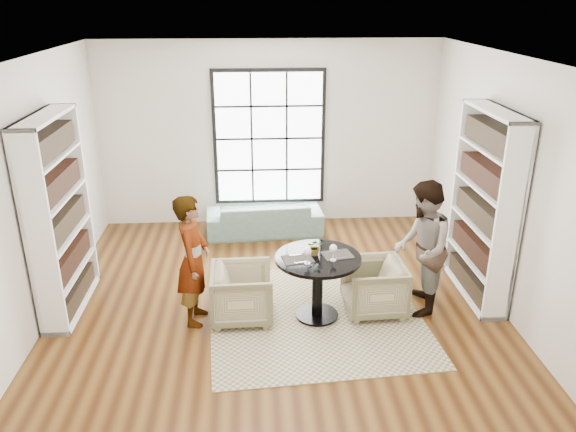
{
  "coord_description": "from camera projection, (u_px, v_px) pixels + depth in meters",
  "views": [
    {
      "loc": [
        -0.26,
        -5.98,
        3.64
      ],
      "look_at": [
        0.15,
        0.4,
        1.1
      ],
      "focal_mm": 35.0,
      "sensor_mm": 36.0,
      "label": 1
    }
  ],
  "objects": [
    {
      "name": "ground",
      "position": [
        278.0,
        311.0,
        6.9
      ],
      "size": [
        6.0,
        6.0,
        0.0
      ],
      "primitive_type": "plane",
      "color": "brown"
    },
    {
      "name": "room_shell",
      "position": [
        276.0,
        200.0,
        6.94
      ],
      "size": [
        6.0,
        6.01,
        6.0
      ],
      "color": "silver",
      "rests_on": "ground"
    },
    {
      "name": "rug",
      "position": [
        315.0,
        315.0,
        6.8
      ],
      "size": [
        2.7,
        2.7,
        0.01
      ],
      "primitive_type": "cube",
      "rotation": [
        0.0,
        0.0,
        0.08
      ],
      "color": "#B8AB8A",
      "rests_on": "ground"
    },
    {
      "name": "pedestal_table",
      "position": [
        318.0,
        274.0,
        6.58
      ],
      "size": [
        1.01,
        1.01,
        0.8
      ],
      "rotation": [
        0.0,
        0.0,
        0.21
      ],
      "color": "black",
      "rests_on": "ground"
    },
    {
      "name": "sofa",
      "position": [
        264.0,
        217.0,
        9.07
      ],
      "size": [
        1.89,
        0.85,
        0.54
      ],
      "primitive_type": "imported",
      "rotation": [
        0.0,
        0.0,
        3.21
      ],
      "color": "slate",
      "rests_on": "ground"
    },
    {
      "name": "armchair_left",
      "position": [
        242.0,
        294.0,
        6.64
      ],
      "size": [
        0.75,
        0.72,
        0.66
      ],
      "primitive_type": "imported",
      "rotation": [
        0.0,
        0.0,
        1.59
      ],
      "color": "tan",
      "rests_on": "ground"
    },
    {
      "name": "armchair_right",
      "position": [
        374.0,
        287.0,
        6.79
      ],
      "size": [
        0.75,
        0.73,
        0.65
      ],
      "primitive_type": "imported",
      "rotation": [
        0.0,
        0.0,
        -1.53
      ],
      "color": "tan",
      "rests_on": "ground"
    },
    {
      "name": "person_left",
      "position": [
        193.0,
        260.0,
        6.44
      ],
      "size": [
        0.42,
        0.6,
        1.58
      ],
      "primitive_type": "imported",
      "rotation": [
        0.0,
        0.0,
        1.49
      ],
      "color": "gray",
      "rests_on": "ground"
    },
    {
      "name": "person_right",
      "position": [
        422.0,
        249.0,
        6.64
      ],
      "size": [
        0.79,
        0.92,
        1.65
      ],
      "primitive_type": "imported",
      "rotation": [
        0.0,
        0.0,
        -1.8
      ],
      "color": "gray",
      "rests_on": "ground"
    },
    {
      "name": "placemat_left",
      "position": [
        298.0,
        259.0,
        6.43
      ],
      "size": [
        0.39,
        0.32,
        0.01
      ],
      "primitive_type": "cube",
      "rotation": [
        0.0,
        0.0,
        0.21
      ],
      "color": "black",
      "rests_on": "pedestal_table"
    },
    {
      "name": "placemat_right",
      "position": [
        337.0,
        255.0,
        6.53
      ],
      "size": [
        0.39,
        0.32,
        0.01
      ],
      "primitive_type": "cube",
      "rotation": [
        0.0,
        0.0,
        0.21
      ],
      "color": "black",
      "rests_on": "pedestal_table"
    },
    {
      "name": "cutlery_left",
      "position": [
        298.0,
        258.0,
        6.43
      ],
      "size": [
        0.18,
        0.24,
        0.01
      ],
      "primitive_type": null,
      "rotation": [
        0.0,
        0.0,
        0.21
      ],
      "color": "silver",
      "rests_on": "placemat_left"
    },
    {
      "name": "cutlery_right",
      "position": [
        337.0,
        254.0,
        6.53
      ],
      "size": [
        0.18,
        0.24,
        0.01
      ],
      "primitive_type": null,
      "rotation": [
        0.0,
        0.0,
        0.21
      ],
      "color": "silver",
      "rests_on": "placemat_right"
    },
    {
      "name": "wine_glass_left",
      "position": [
        308.0,
        252.0,
        6.28
      ],
      "size": [
        0.09,
        0.09,
        0.2
      ],
      "color": "silver",
      "rests_on": "pedestal_table"
    },
    {
      "name": "wine_glass_right",
      "position": [
        333.0,
        249.0,
        6.36
      ],
      "size": [
        0.09,
        0.09,
        0.2
      ],
      "color": "silver",
      "rests_on": "pedestal_table"
    },
    {
      "name": "flower_centerpiece",
      "position": [
        315.0,
        247.0,
        6.51
      ],
      "size": [
        0.21,
        0.2,
        0.2
      ],
      "primitive_type": "imported",
      "rotation": [
        0.0,
        0.0,
        -0.26
      ],
      "color": "gray",
      "rests_on": "pedestal_table"
    }
  ]
}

